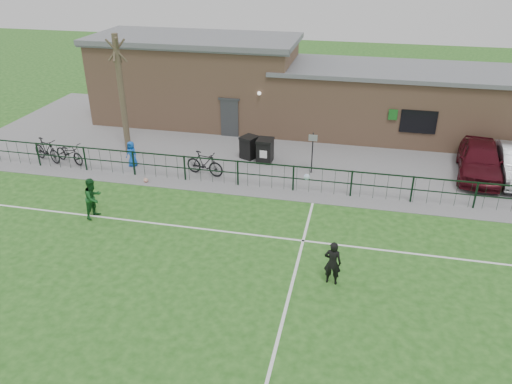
% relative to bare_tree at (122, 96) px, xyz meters
% --- Properties ---
extents(ground, '(90.00, 90.00, 0.00)m').
position_rel_bare_tree_xyz_m(ground, '(8.00, -10.50, -3.00)').
color(ground, '#215318').
rests_on(ground, ground).
extents(paving_strip, '(34.00, 13.00, 0.02)m').
position_rel_bare_tree_xyz_m(paving_strip, '(8.00, 3.00, -2.99)').
color(paving_strip, slate).
rests_on(paving_strip, ground).
extents(pitch_line_touch, '(28.00, 0.10, 0.01)m').
position_rel_bare_tree_xyz_m(pitch_line_touch, '(8.00, -2.70, -3.00)').
color(pitch_line_touch, white).
rests_on(pitch_line_touch, ground).
extents(pitch_line_mid, '(28.00, 0.10, 0.01)m').
position_rel_bare_tree_xyz_m(pitch_line_mid, '(8.00, -6.50, -3.00)').
color(pitch_line_mid, white).
rests_on(pitch_line_mid, ground).
extents(pitch_line_perp, '(0.10, 16.00, 0.01)m').
position_rel_bare_tree_xyz_m(pitch_line_perp, '(10.00, -10.50, -3.00)').
color(pitch_line_perp, white).
rests_on(pitch_line_perp, ground).
extents(perimeter_fence, '(28.00, 0.10, 1.20)m').
position_rel_bare_tree_xyz_m(perimeter_fence, '(8.00, -2.50, -2.40)').
color(perimeter_fence, black).
rests_on(perimeter_fence, ground).
extents(bare_tree, '(0.30, 0.30, 6.00)m').
position_rel_bare_tree_xyz_m(bare_tree, '(0.00, 0.00, 0.00)').
color(bare_tree, '#4A3D2D').
rests_on(bare_tree, ground).
extents(wheelie_bin_left, '(0.95, 0.99, 1.04)m').
position_rel_bare_tree_xyz_m(wheelie_bin_left, '(6.28, 0.69, -2.46)').
color(wheelie_bin_left, black).
rests_on(wheelie_bin_left, paving_strip).
extents(wheelie_bin_right, '(0.75, 0.85, 1.10)m').
position_rel_bare_tree_xyz_m(wheelie_bin_right, '(7.15, 0.37, -2.43)').
color(wheelie_bin_right, black).
rests_on(wheelie_bin_right, paving_strip).
extents(sign_post, '(0.07, 0.07, 2.00)m').
position_rel_bare_tree_xyz_m(sign_post, '(9.57, -0.47, -1.98)').
color(sign_post, black).
rests_on(sign_post, paving_strip).
extents(car_maroon, '(2.45, 4.89, 1.60)m').
position_rel_bare_tree_xyz_m(car_maroon, '(17.19, 0.90, -2.18)').
color(car_maroon, '#440C15').
rests_on(car_maroon, paving_strip).
extents(bicycle_b, '(2.03, 1.24, 1.18)m').
position_rel_bare_tree_xyz_m(bicycle_b, '(-3.41, -1.93, -2.39)').
color(bicycle_b, black).
rests_on(bicycle_b, paving_strip).
extents(bicycle_c, '(2.07, 1.34, 1.03)m').
position_rel_bare_tree_xyz_m(bicycle_c, '(-2.23, -1.84, -2.47)').
color(bicycle_c, black).
rests_on(bicycle_c, paving_strip).
extents(bicycle_d, '(1.98, 0.92, 1.15)m').
position_rel_bare_tree_xyz_m(bicycle_d, '(4.72, -1.78, -2.41)').
color(bicycle_d, black).
rests_on(bicycle_d, paving_strip).
extents(spectator_child, '(0.70, 0.54, 1.26)m').
position_rel_bare_tree_xyz_m(spectator_child, '(0.96, -1.57, -2.35)').
color(spectator_child, blue).
rests_on(spectator_child, paving_strip).
extents(goalkeeper_kick, '(1.64, 3.00, 2.51)m').
position_rel_bare_tree_xyz_m(goalkeeper_kick, '(11.17, -8.69, -2.18)').
color(goalkeeper_kick, black).
rests_on(goalkeeper_kick, ground).
extents(outfield_player, '(0.80, 0.93, 1.66)m').
position_rel_bare_tree_xyz_m(outfield_player, '(1.67, -6.50, -2.17)').
color(outfield_player, '#164F1F').
rests_on(outfield_player, ground).
extents(ball_ground, '(0.22, 0.22, 0.22)m').
position_rel_bare_tree_xyz_m(ball_ground, '(2.33, -3.14, -2.89)').
color(ball_ground, silver).
rests_on(ball_ground, ground).
extents(clubhouse, '(24.25, 5.40, 4.96)m').
position_rel_bare_tree_xyz_m(clubhouse, '(7.12, 6.00, -0.78)').
color(clubhouse, tan).
rests_on(clubhouse, ground).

